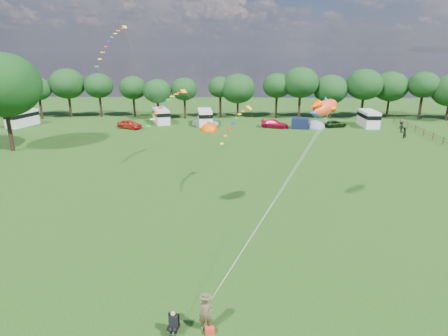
{
  "coord_description": "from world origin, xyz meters",
  "views": [
    {
      "loc": [
        0.71,
        -21.89,
        13.46
      ],
      "look_at": [
        0.0,
        8.0,
        4.0
      ],
      "focal_mm": 30.0,
      "sensor_mm": 36.0,
      "label": 1
    }
  ],
  "objects_px": {
    "campervan_d": "(369,118)",
    "tent_greyblue": "(315,128)",
    "walker_b": "(401,127)",
    "camp_chair": "(173,321)",
    "walker_a": "(404,133)",
    "car_c": "(275,124)",
    "campervan_a": "(22,118)",
    "campervan_c": "(205,117)",
    "big_tree": "(2,85)",
    "car_a": "(130,124)",
    "tent_orange": "(209,130)",
    "car_d": "(335,124)",
    "kite_flyer": "(206,314)",
    "fish_kite": "(323,108)",
    "car_b": "(206,123)",
    "campervan_b": "(161,115)"
  },
  "relations": [
    {
      "from": "campervan_c",
      "to": "camp_chair",
      "type": "bearing_deg",
      "value": 174.74
    },
    {
      "from": "big_tree",
      "to": "tent_greyblue",
      "type": "relative_size",
      "value": 3.29
    },
    {
      "from": "campervan_d",
      "to": "tent_greyblue",
      "type": "height_order",
      "value": "campervan_d"
    },
    {
      "from": "campervan_c",
      "to": "fish_kite",
      "type": "bearing_deg",
      "value": -171.04
    },
    {
      "from": "car_a",
      "to": "walker_b",
      "type": "bearing_deg",
      "value": -68.12
    },
    {
      "from": "car_c",
      "to": "fish_kite",
      "type": "height_order",
      "value": "fish_kite"
    },
    {
      "from": "car_d",
      "to": "campervan_d",
      "type": "distance_m",
      "value": 6.32
    },
    {
      "from": "campervan_a",
      "to": "kite_flyer",
      "type": "relative_size",
      "value": 3.23
    },
    {
      "from": "campervan_c",
      "to": "kite_flyer",
      "type": "xyz_separation_m",
      "value": [
        3.96,
        -54.04,
        -0.54
      ]
    },
    {
      "from": "campervan_c",
      "to": "tent_greyblue",
      "type": "relative_size",
      "value": 1.51
    },
    {
      "from": "car_a",
      "to": "car_b",
      "type": "xyz_separation_m",
      "value": [
        13.49,
        2.0,
        -0.02
      ]
    },
    {
      "from": "campervan_d",
      "to": "fish_kite",
      "type": "xyz_separation_m",
      "value": [
        -17.94,
        -39.62,
        7.62
      ]
    },
    {
      "from": "car_c",
      "to": "tent_orange",
      "type": "height_order",
      "value": "car_c"
    },
    {
      "from": "car_c",
      "to": "kite_flyer",
      "type": "height_order",
      "value": "kite_flyer"
    },
    {
      "from": "car_d",
      "to": "campervan_d",
      "type": "xyz_separation_m",
      "value": [
        6.2,
        0.74,
        0.96
      ]
    },
    {
      "from": "campervan_d",
      "to": "kite_flyer",
      "type": "relative_size",
      "value": 3.01
    },
    {
      "from": "walker_a",
      "to": "fish_kite",
      "type": "bearing_deg",
      "value": 32.65
    },
    {
      "from": "big_tree",
      "to": "fish_kite",
      "type": "relative_size",
      "value": 4.21
    },
    {
      "from": "campervan_a",
      "to": "campervan_d",
      "type": "height_order",
      "value": "campervan_a"
    },
    {
      "from": "campervan_b",
      "to": "car_c",
      "type": "bearing_deg",
      "value": -121.27
    },
    {
      "from": "big_tree",
      "to": "car_d",
      "type": "relative_size",
      "value": 3.04
    },
    {
      "from": "car_b",
      "to": "car_d",
      "type": "height_order",
      "value": "car_b"
    },
    {
      "from": "car_b",
      "to": "kite_flyer",
      "type": "height_order",
      "value": "kite_flyer"
    },
    {
      "from": "car_b",
      "to": "walker_a",
      "type": "height_order",
      "value": "walker_a"
    },
    {
      "from": "campervan_a",
      "to": "campervan_c",
      "type": "relative_size",
      "value": 1.05
    },
    {
      "from": "big_tree",
      "to": "fish_kite",
      "type": "distance_m",
      "value": 43.04
    },
    {
      "from": "car_d",
      "to": "kite_flyer",
      "type": "height_order",
      "value": "kite_flyer"
    },
    {
      "from": "campervan_d",
      "to": "walker_b",
      "type": "xyz_separation_m",
      "value": [
        3.76,
        -5.29,
        -0.6
      ]
    },
    {
      "from": "tent_orange",
      "to": "campervan_d",
      "type": "bearing_deg",
      "value": 8.75
    },
    {
      "from": "car_a",
      "to": "campervan_c",
      "type": "bearing_deg",
      "value": -49.05
    },
    {
      "from": "car_a",
      "to": "car_c",
      "type": "xyz_separation_m",
      "value": [
        26.01,
        1.4,
        -0.09
      ]
    },
    {
      "from": "big_tree",
      "to": "tent_orange",
      "type": "distance_m",
      "value": 31.47
    },
    {
      "from": "car_b",
      "to": "kite_flyer",
      "type": "relative_size",
      "value": 2.21
    },
    {
      "from": "walker_b",
      "to": "car_b",
      "type": "bearing_deg",
      "value": -35.08
    },
    {
      "from": "big_tree",
      "to": "walker_b",
      "type": "distance_m",
      "value": 61.38
    },
    {
      "from": "car_a",
      "to": "tent_orange",
      "type": "xyz_separation_m",
      "value": [
        14.28,
        -1.4,
        -0.77
      ]
    },
    {
      "from": "camp_chair",
      "to": "walker_a",
      "type": "relative_size",
      "value": 0.78
    },
    {
      "from": "fish_kite",
      "to": "car_d",
      "type": "bearing_deg",
      "value": 32.5
    },
    {
      "from": "car_c",
      "to": "campervan_a",
      "type": "bearing_deg",
      "value": 107.7
    },
    {
      "from": "campervan_d",
      "to": "car_a",
      "type": "bearing_deg",
      "value": 94.76
    },
    {
      "from": "big_tree",
      "to": "campervan_c",
      "type": "bearing_deg",
      "value": 37.5
    },
    {
      "from": "campervan_c",
      "to": "campervan_a",
      "type": "bearing_deg",
      "value": 85.64
    },
    {
      "from": "campervan_a",
      "to": "walker_b",
      "type": "bearing_deg",
      "value": -77.97
    },
    {
      "from": "campervan_a",
      "to": "campervan_c",
      "type": "xyz_separation_m",
      "value": [
        33.6,
        2.0,
        -0.03
      ]
    },
    {
      "from": "big_tree",
      "to": "kite_flyer",
      "type": "relative_size",
      "value": 6.72
    },
    {
      "from": "car_a",
      "to": "camp_chair",
      "type": "relative_size",
      "value": 3.42
    },
    {
      "from": "car_c",
      "to": "campervan_c",
      "type": "distance_m",
      "value": 13.06
    },
    {
      "from": "car_c",
      "to": "tent_orange",
      "type": "distance_m",
      "value": 12.08
    },
    {
      "from": "campervan_b",
      "to": "tent_greyblue",
      "type": "distance_m",
      "value": 28.91
    },
    {
      "from": "tent_greyblue",
      "to": "walker_b",
      "type": "bearing_deg",
      "value": -14.68
    }
  ]
}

